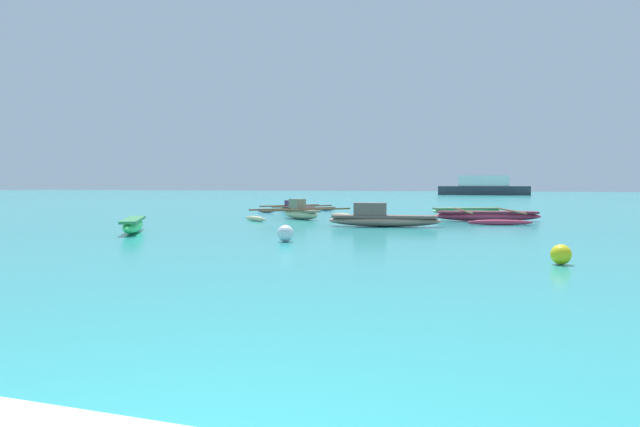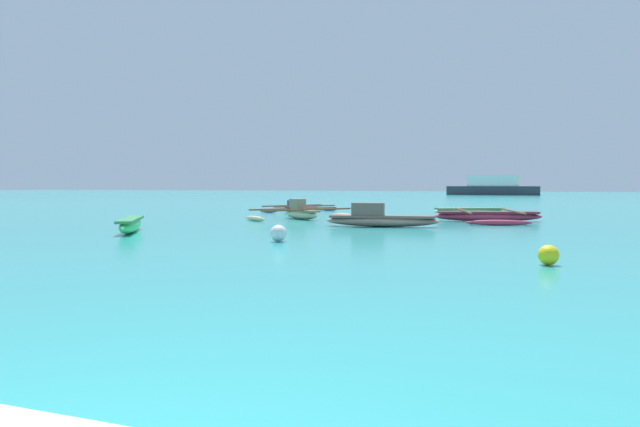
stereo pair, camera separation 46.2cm
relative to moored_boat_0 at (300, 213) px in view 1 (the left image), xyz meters
The scene contains 9 objects.
moored_boat_0 is the anchor object (origin of this frame).
moored_boat_1 7.48m from the moored_boat_0, ahead, with size 4.17×4.98×0.45m.
moored_boat_2 8.10m from the moored_boat_0, 107.70° to the right, with size 2.08×3.05×0.42m.
moored_boat_3 8.64m from the moored_boat_0, 43.46° to the left, with size 3.41×2.31×0.33m.
moored_boat_4 5.06m from the moored_boat_0, 36.07° to the right, with size 3.93×1.31×0.81m.
moored_boat_5 6.71m from the moored_boat_0, 112.68° to the left, with size 3.64×4.29×0.59m.
mooring_buoy_0 14.34m from the moored_boat_0, 50.27° to the right, with size 0.37×0.37×0.37m.
mooring_buoy_1 9.30m from the moored_boat_0, 71.71° to the right, with size 0.43×0.43×0.43m.
distant_ferry 58.77m from the moored_boat_0, 85.49° to the left, with size 11.99×2.64×2.64m.
Camera 1 is at (1.57, -1.67, 1.44)m, focal length 32.00 mm.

